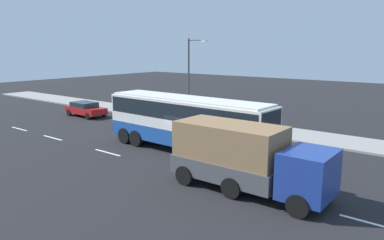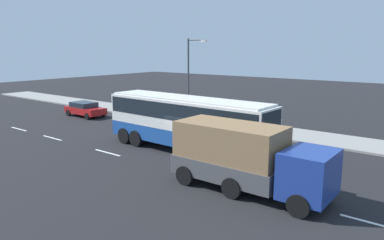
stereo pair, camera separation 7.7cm
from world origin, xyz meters
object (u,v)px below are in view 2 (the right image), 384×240
car_blue_saloon (147,120)px  street_lamp (190,75)px  coach_bus (186,119)px  pedestrian_near_curb (229,117)px  car_red_compact (85,109)px  cargo_truck (246,156)px

car_blue_saloon → street_lamp: size_ratio=0.64×
coach_bus → car_blue_saloon: size_ratio=2.57×
coach_bus → pedestrian_near_curb: size_ratio=7.79×
pedestrian_near_curb → coach_bus: bearing=48.0°
car_red_compact → car_blue_saloon: bearing=-0.3°
car_red_compact → car_blue_saloon: 8.75m
car_blue_saloon → street_lamp: bearing=67.5°
coach_bus → cargo_truck: size_ratio=1.59×
car_blue_saloon → pedestrian_near_curb: (5.42, 4.14, 0.29)m
coach_bus → car_red_compact: coach_bus is taller
cargo_truck → car_blue_saloon: (-13.15, 6.77, -0.91)m
coach_bus → street_lamp: size_ratio=1.64×
car_blue_saloon → pedestrian_near_curb: pedestrian_near_curb is taller
pedestrian_near_curb → street_lamp: street_lamp is taller
car_red_compact → street_lamp: size_ratio=0.61×
pedestrian_near_curb → cargo_truck: bearing=71.9°
car_red_compact → car_blue_saloon: (8.75, -0.23, -0.02)m
coach_bus → pedestrian_near_curb: 7.78m
car_blue_saloon → pedestrian_near_curb: 6.83m
cargo_truck → pedestrian_near_curb: cargo_truck is taller
cargo_truck → car_blue_saloon: bearing=152.6°
street_lamp → coach_bus: bearing=-53.5°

